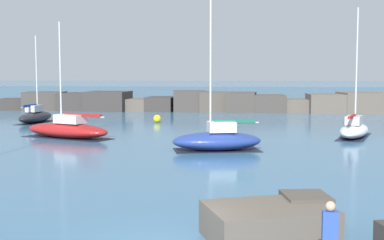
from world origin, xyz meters
The scene contains 9 objects.
open_sea_beyond centered at (0.00, 112.54, 0.00)m, with size 400.00×116.00×0.01m.
breakwater_jetty centered at (1.23, 52.51, 1.09)m, with size 61.78×7.11×2.56m.
foreground_rocks centered at (3.80, 0.00, 0.62)m, with size 18.80×7.80×1.43m.
sailboat_moored_0 centered at (-11.08, 24.31, 0.64)m, with size 7.73×5.18×8.51m.
sailboat_moored_1 centered at (0.29, 19.12, 0.68)m, with size 5.95×3.70×10.43m.
sailboat_moored_2 centered at (-18.15, 35.50, 0.65)m, with size 2.34×5.64×8.32m.
sailboat_moored_3 centered at (10.02, 26.95, 0.61)m, with size 3.81×6.75×9.61m.
mooring_buoy_orange_near centered at (-6.58, 37.05, 0.38)m, with size 0.75×0.75×0.95m.
person_on_rocks centered at (4.11, -1.19, 1.03)m, with size 0.36×0.24×1.82m.
Camera 1 is at (2.19, -13.63, 4.80)m, focal length 50.00 mm.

